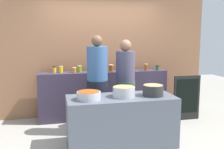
% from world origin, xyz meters
% --- Properties ---
extents(ground, '(12.00, 12.00, 0.00)m').
position_xyz_m(ground, '(0.00, 0.00, 0.00)').
color(ground, '#9F9B90').
extents(storefront_wall, '(4.80, 0.12, 3.00)m').
position_xyz_m(storefront_wall, '(0.00, 1.45, 1.50)').
color(storefront_wall, '#966445').
rests_on(storefront_wall, ground).
extents(display_shelf, '(2.70, 0.36, 1.00)m').
position_xyz_m(display_shelf, '(0.00, 1.10, 0.50)').
color(display_shelf, '#382E42').
rests_on(display_shelf, ground).
extents(prep_table, '(1.70, 0.70, 0.79)m').
position_xyz_m(prep_table, '(0.00, -0.30, 0.40)').
color(prep_table, '#525A67').
rests_on(prep_table, ground).
extents(preserve_jar_0, '(0.07, 0.07, 0.13)m').
position_xyz_m(preserve_jar_0, '(-1.01, 1.13, 1.07)').
color(preserve_jar_0, gold).
rests_on(preserve_jar_0, display_shelf).
extents(preserve_jar_1, '(0.08, 0.08, 0.13)m').
position_xyz_m(preserve_jar_1, '(-0.88, 1.13, 1.07)').
color(preserve_jar_1, yellow).
rests_on(preserve_jar_1, display_shelf).
extents(preserve_jar_2, '(0.07, 0.07, 0.11)m').
position_xyz_m(preserve_jar_2, '(-0.62, 1.08, 1.06)').
color(preserve_jar_2, orange).
rests_on(preserve_jar_2, display_shelf).
extents(preserve_jar_3, '(0.08, 0.08, 0.13)m').
position_xyz_m(preserve_jar_3, '(-0.51, 1.13, 1.07)').
color(preserve_jar_3, '#5C9619').
rests_on(preserve_jar_3, display_shelf).
extents(preserve_jar_4, '(0.09, 0.09, 0.13)m').
position_xyz_m(preserve_jar_4, '(-0.05, 1.10, 1.07)').
color(preserve_jar_4, '#214B26').
rests_on(preserve_jar_4, display_shelf).
extents(preserve_jar_5, '(0.09, 0.09, 0.14)m').
position_xyz_m(preserve_jar_5, '(0.15, 1.10, 1.07)').
color(preserve_jar_5, '#8A3E0D').
rests_on(preserve_jar_5, display_shelf).
extents(preserve_jar_6, '(0.09, 0.09, 0.11)m').
position_xyz_m(preserve_jar_6, '(0.41, 1.10, 1.06)').
color(preserve_jar_6, '#296035').
rests_on(preserve_jar_6, display_shelf).
extents(preserve_jar_7, '(0.09, 0.09, 0.12)m').
position_xyz_m(preserve_jar_7, '(0.52, 1.11, 1.06)').
color(preserve_jar_7, '#68971E').
rests_on(preserve_jar_7, display_shelf).
extents(preserve_jar_8, '(0.07, 0.07, 0.14)m').
position_xyz_m(preserve_jar_8, '(0.92, 1.06, 1.07)').
color(preserve_jar_8, brown).
rests_on(preserve_jar_8, display_shelf).
extents(preserve_jar_9, '(0.08, 0.08, 0.10)m').
position_xyz_m(preserve_jar_9, '(1.18, 1.05, 1.05)').
color(preserve_jar_9, '#265630').
rests_on(preserve_jar_9, display_shelf).
extents(cooking_pot_left, '(0.36, 0.36, 0.13)m').
position_xyz_m(cooking_pot_left, '(-0.52, -0.37, 0.86)').
color(cooking_pot_left, '#B7B7BC').
rests_on(cooking_pot_left, prep_table).
extents(cooking_pot_center, '(0.34, 0.34, 0.16)m').
position_xyz_m(cooking_pot_center, '(0.04, -0.32, 0.88)').
color(cooking_pot_center, '#B7B7BC').
rests_on(cooking_pot_center, prep_table).
extents(cooking_pot_right, '(0.33, 0.33, 0.17)m').
position_xyz_m(cooking_pot_right, '(0.51, -0.34, 0.88)').
color(cooking_pot_right, '#2D2D2D').
rests_on(cooking_pot_right, prep_table).
extents(cook_with_tongs, '(0.38, 0.38, 1.75)m').
position_xyz_m(cook_with_tongs, '(-0.28, 0.29, 0.79)').
color(cook_with_tongs, black).
rests_on(cook_with_tongs, ground).
extents(cook_in_cap, '(0.37, 0.37, 1.67)m').
position_xyz_m(cook_in_cap, '(0.28, 0.44, 0.76)').
color(cook_in_cap, '#3F5544').
rests_on(cook_in_cap, ground).
extents(chalkboard_sign, '(0.58, 0.05, 0.93)m').
position_xyz_m(chalkboard_sign, '(1.64, 0.58, 0.47)').
color(chalkboard_sign, black).
rests_on(chalkboard_sign, ground).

